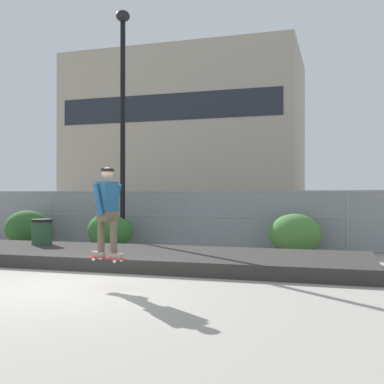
{
  "coord_description": "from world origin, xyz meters",
  "views": [
    {
      "loc": [
        4.79,
        -7.7,
        1.69
      ],
      "look_at": [
        1.23,
        3.91,
        1.78
      ],
      "focal_mm": 44.99,
      "sensor_mm": 36.0,
      "label": 1
    }
  ],
  "objects_px": {
    "skateboard": "(107,258)",
    "shrub_left": "(27,228)",
    "skater": "(107,207)",
    "shrub_right": "(295,234)",
    "street_lamp": "(123,103)",
    "trash_bin": "(42,237)",
    "parked_car_near": "(137,217)",
    "shrub_center": "(110,231)"
  },
  "relations": [
    {
      "from": "skateboard",
      "to": "shrub_left",
      "type": "distance_m",
      "value": 8.35
    },
    {
      "from": "skater",
      "to": "shrub_right",
      "type": "relative_size",
      "value": 1.09
    },
    {
      "from": "shrub_left",
      "to": "street_lamp",
      "type": "bearing_deg",
      "value": -0.89
    },
    {
      "from": "skater",
      "to": "trash_bin",
      "type": "xyz_separation_m",
      "value": [
        -3.94,
        3.74,
        -0.97
      ]
    },
    {
      "from": "skateboard",
      "to": "trash_bin",
      "type": "xyz_separation_m",
      "value": [
        -3.94,
        3.74,
        -0.03
      ]
    },
    {
      "from": "parked_car_near",
      "to": "trash_bin",
      "type": "xyz_separation_m",
      "value": [
        -0.22,
        -6.19,
        -0.32
      ]
    },
    {
      "from": "shrub_center",
      "to": "trash_bin",
      "type": "relative_size",
      "value": 1.45
    },
    {
      "from": "trash_bin",
      "to": "parked_car_near",
      "type": "bearing_deg",
      "value": 87.99
    },
    {
      "from": "street_lamp",
      "to": "trash_bin",
      "type": "height_order",
      "value": "street_lamp"
    },
    {
      "from": "parked_car_near",
      "to": "trash_bin",
      "type": "distance_m",
      "value": 6.2
    },
    {
      "from": "parked_car_near",
      "to": "shrub_left",
      "type": "distance_m",
      "value": 4.66
    },
    {
      "from": "street_lamp",
      "to": "shrub_left",
      "type": "height_order",
      "value": "street_lamp"
    },
    {
      "from": "street_lamp",
      "to": "skater",
      "type": "bearing_deg",
      "value": -67.27
    },
    {
      "from": "street_lamp",
      "to": "trash_bin",
      "type": "xyz_separation_m",
      "value": [
        -1.52,
        -2.06,
        -4.1
      ]
    },
    {
      "from": "skater",
      "to": "shrub_center",
      "type": "height_order",
      "value": "skater"
    },
    {
      "from": "shrub_left",
      "to": "shrub_center",
      "type": "bearing_deg",
      "value": 0.34
    },
    {
      "from": "shrub_right",
      "to": "trash_bin",
      "type": "height_order",
      "value": "shrub_right"
    },
    {
      "from": "parked_car_near",
      "to": "shrub_right",
      "type": "height_order",
      "value": "parked_car_near"
    },
    {
      "from": "street_lamp",
      "to": "shrub_right",
      "type": "relative_size",
      "value": 4.98
    },
    {
      "from": "skater",
      "to": "shrub_center",
      "type": "distance_m",
      "value": 6.6
    },
    {
      "from": "street_lamp",
      "to": "parked_car_near",
      "type": "height_order",
      "value": "street_lamp"
    },
    {
      "from": "parked_car_near",
      "to": "skateboard",
      "type": "bearing_deg",
      "value": -69.43
    },
    {
      "from": "shrub_left",
      "to": "shrub_center",
      "type": "height_order",
      "value": "shrub_left"
    },
    {
      "from": "shrub_center",
      "to": "skater",
      "type": "bearing_deg",
      "value": -63.73
    },
    {
      "from": "skater",
      "to": "shrub_center",
      "type": "xyz_separation_m",
      "value": [
        -2.89,
        5.87,
        -0.91
      ]
    },
    {
      "from": "shrub_center",
      "to": "street_lamp",
      "type": "bearing_deg",
      "value": -8.89
    },
    {
      "from": "skateboard",
      "to": "street_lamp",
      "type": "distance_m",
      "value": 7.48
    },
    {
      "from": "street_lamp",
      "to": "shrub_right",
      "type": "distance_m",
      "value": 6.65
    },
    {
      "from": "shrub_left",
      "to": "shrub_right",
      "type": "bearing_deg",
      "value": 2.25
    },
    {
      "from": "shrub_center",
      "to": "trash_bin",
      "type": "bearing_deg",
      "value": -116.17
    },
    {
      "from": "skateboard",
      "to": "shrub_center",
      "type": "bearing_deg",
      "value": 116.27
    },
    {
      "from": "skater",
      "to": "shrub_center",
      "type": "bearing_deg",
      "value": 116.27
    },
    {
      "from": "shrub_center",
      "to": "trash_bin",
      "type": "height_order",
      "value": "shrub_center"
    },
    {
      "from": "skater",
      "to": "trash_bin",
      "type": "bearing_deg",
      "value": 136.54
    },
    {
      "from": "shrub_right",
      "to": "skateboard",
      "type": "bearing_deg",
      "value": -114.64
    },
    {
      "from": "skater",
      "to": "shrub_left",
      "type": "relative_size",
      "value": 1.06
    },
    {
      "from": "skateboard",
      "to": "shrub_center",
      "type": "distance_m",
      "value": 6.54
    },
    {
      "from": "skater",
      "to": "street_lamp",
      "type": "distance_m",
      "value": 7.02
    },
    {
      "from": "shrub_right",
      "to": "parked_car_near",
      "type": "bearing_deg",
      "value": 150.38
    },
    {
      "from": "shrub_right",
      "to": "trash_bin",
      "type": "distance_m",
      "value": 7.21
    },
    {
      "from": "shrub_left",
      "to": "trash_bin",
      "type": "height_order",
      "value": "shrub_left"
    },
    {
      "from": "street_lamp",
      "to": "shrub_right",
      "type": "bearing_deg",
      "value": 4.35
    }
  ]
}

